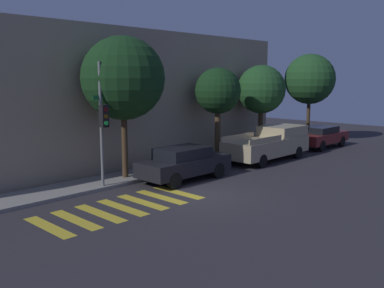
{
  "coord_description": "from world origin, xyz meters",
  "views": [
    {
      "loc": [
        -11.89,
        -11.19,
        4.56
      ],
      "look_at": [
        1.93,
        2.1,
        1.6
      ],
      "focal_mm": 40.0,
      "sensor_mm": 36.0,
      "label": 1
    }
  ],
  "objects_px": {
    "tree_near_corner": "(123,78)",
    "pickup_truck": "(270,143)",
    "sedan_near_corner": "(184,163)",
    "tree_behind_truck": "(310,79)",
    "tree_midblock": "(218,92)",
    "tree_far_end": "(261,90)",
    "traffic_light_pole": "(111,106)",
    "sedan_middle": "(320,136)"
  },
  "relations": [
    {
      "from": "tree_near_corner",
      "to": "pickup_truck",
      "type": "bearing_deg",
      "value": -12.94
    },
    {
      "from": "sedan_near_corner",
      "to": "tree_behind_truck",
      "type": "xyz_separation_m",
      "value": [
        14.68,
        1.98,
        3.68
      ]
    },
    {
      "from": "tree_near_corner",
      "to": "tree_midblock",
      "type": "relative_size",
      "value": 1.24
    },
    {
      "from": "sedan_near_corner",
      "to": "tree_far_end",
      "type": "xyz_separation_m",
      "value": [
        8.71,
        1.98,
        3.06
      ]
    },
    {
      "from": "pickup_truck",
      "to": "tree_behind_truck",
      "type": "bearing_deg",
      "value": 14.08
    },
    {
      "from": "tree_behind_truck",
      "to": "tree_midblock",
      "type": "bearing_deg",
      "value": 180.0
    },
    {
      "from": "tree_behind_truck",
      "to": "tree_far_end",
      "type": "bearing_deg",
      "value": 180.0
    },
    {
      "from": "tree_behind_truck",
      "to": "pickup_truck",
      "type": "bearing_deg",
      "value": -165.92
    },
    {
      "from": "tree_far_end",
      "to": "tree_behind_truck",
      "type": "bearing_deg",
      "value": -0.0
    },
    {
      "from": "pickup_truck",
      "to": "tree_near_corner",
      "type": "relative_size",
      "value": 0.9
    },
    {
      "from": "traffic_light_pole",
      "to": "tree_midblock",
      "type": "distance_m",
      "value": 7.64
    },
    {
      "from": "traffic_light_pole",
      "to": "sedan_middle",
      "type": "bearing_deg",
      "value": -4.61
    },
    {
      "from": "pickup_truck",
      "to": "tree_midblock",
      "type": "distance_m",
      "value": 4.14
    },
    {
      "from": "tree_midblock",
      "to": "tree_far_end",
      "type": "bearing_deg",
      "value": 0.0
    },
    {
      "from": "sedan_middle",
      "to": "tree_far_end",
      "type": "xyz_separation_m",
      "value": [
        -4.05,
        1.98,
        3.09
      ]
    },
    {
      "from": "sedan_near_corner",
      "to": "tree_far_end",
      "type": "height_order",
      "value": "tree_far_end"
    },
    {
      "from": "tree_near_corner",
      "to": "traffic_light_pole",
      "type": "bearing_deg",
      "value": -149.37
    },
    {
      "from": "pickup_truck",
      "to": "tree_far_end",
      "type": "bearing_deg",
      "value": 46.04
    },
    {
      "from": "sedan_middle",
      "to": "tree_near_corner",
      "type": "distance_m",
      "value": 15.16
    },
    {
      "from": "sedan_middle",
      "to": "tree_midblock",
      "type": "height_order",
      "value": "tree_midblock"
    },
    {
      "from": "tree_near_corner",
      "to": "tree_behind_truck",
      "type": "bearing_deg",
      "value": -0.0
    },
    {
      "from": "tree_near_corner",
      "to": "tree_far_end",
      "type": "bearing_deg",
      "value": 0.0
    },
    {
      "from": "pickup_truck",
      "to": "tree_far_end",
      "type": "relative_size",
      "value": 1.07
    },
    {
      "from": "traffic_light_pole",
      "to": "tree_behind_truck",
      "type": "relative_size",
      "value": 0.83
    },
    {
      "from": "traffic_light_pole",
      "to": "sedan_near_corner",
      "type": "distance_m",
      "value": 4.17
    },
    {
      "from": "tree_behind_truck",
      "to": "sedan_middle",
      "type": "bearing_deg",
      "value": -134.17
    },
    {
      "from": "pickup_truck",
      "to": "tree_behind_truck",
      "type": "distance_m",
      "value": 8.85
    },
    {
      "from": "tree_midblock",
      "to": "tree_far_end",
      "type": "height_order",
      "value": "tree_far_end"
    },
    {
      "from": "sedan_middle",
      "to": "tree_midblock",
      "type": "relative_size",
      "value": 0.89
    },
    {
      "from": "sedan_near_corner",
      "to": "tree_midblock",
      "type": "height_order",
      "value": "tree_midblock"
    },
    {
      "from": "pickup_truck",
      "to": "sedan_near_corner",
      "type": "bearing_deg",
      "value": 180.0
    },
    {
      "from": "sedan_middle",
      "to": "tree_far_end",
      "type": "relative_size",
      "value": 0.85
    },
    {
      "from": "sedan_near_corner",
      "to": "pickup_truck",
      "type": "relative_size",
      "value": 0.79
    },
    {
      "from": "tree_near_corner",
      "to": "sedan_middle",
      "type": "bearing_deg",
      "value": -7.73
    },
    {
      "from": "tree_far_end",
      "to": "tree_behind_truck",
      "type": "height_order",
      "value": "tree_behind_truck"
    },
    {
      "from": "pickup_truck",
      "to": "tree_near_corner",
      "type": "distance_m",
      "value": 9.53
    },
    {
      "from": "sedan_middle",
      "to": "tree_midblock",
      "type": "distance_m",
      "value": 8.93
    },
    {
      "from": "pickup_truck",
      "to": "tree_midblock",
      "type": "xyz_separation_m",
      "value": [
        -2.2,
        1.98,
        2.89
      ]
    },
    {
      "from": "sedan_middle",
      "to": "tree_behind_truck",
      "type": "xyz_separation_m",
      "value": [
        1.92,
        1.98,
        3.71
      ]
    },
    {
      "from": "tree_midblock",
      "to": "tree_far_end",
      "type": "xyz_separation_m",
      "value": [
        4.1,
        0.0,
        0.02
      ]
    },
    {
      "from": "pickup_truck",
      "to": "sedan_middle",
      "type": "distance_m",
      "value": 5.96
    },
    {
      "from": "sedan_near_corner",
      "to": "tree_near_corner",
      "type": "height_order",
      "value": "tree_near_corner"
    }
  ]
}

